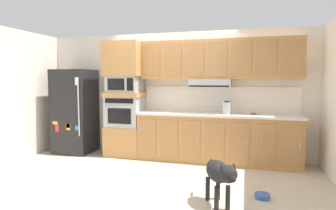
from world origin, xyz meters
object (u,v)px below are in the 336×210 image
Objects in this scene: refrigerator at (75,111)px; electric_kettle at (227,108)px; screwdriver at (254,114)px; dog_food_bowl at (262,196)px; dog at (220,174)px; microwave at (125,84)px; built_in_oven at (125,111)px.

refrigerator is 3.18m from electric_kettle.
electric_kettle reaches higher than screwdriver.
dog_food_bowl is (0.09, -1.53, -0.90)m from screwdriver.
screwdriver is at bearing 1.49° from refrigerator.
refrigerator is at bearing -146.61° from dog.
microwave is 2.58m from screwdriver.
refrigerator is 3.75m from dog.
microwave is 3.82× the size of screwdriver.
built_in_oven is 4.15× the size of screwdriver.
screwdriver is at bearing 8.81° from electric_kettle.
microwave is at bearing -179.38° from screwdriver.
microwave reaches higher than dog_food_bowl.
built_in_oven is 2.52m from screwdriver.
built_in_oven is 1.09× the size of microwave.
built_in_oven is at bearing 178.67° from electric_kettle.
built_in_oven is 2.89m from dog.
microwave is at bearing -0.77° from built_in_oven.
microwave is (1.13, 0.07, 0.58)m from refrigerator.
electric_kettle is (2.04, -0.05, -0.43)m from microwave.
microwave reaches higher than dog.
refrigerator is 7.33× the size of electric_kettle.
built_in_oven is 0.90× the size of dog.
dog is at bearing -88.38° from electric_kettle.
electric_kettle reaches higher than dog_food_bowl.
refrigerator is 2.27× the size of dog.
screwdriver is at bearing 93.39° from dog_food_bowl.
refrigerator is 3.66m from screwdriver.
dog_food_bowl is at bearing -29.85° from built_in_oven.
built_in_oven is at bearing 179.23° from microwave.
dog is (0.05, -1.88, -0.61)m from electric_kettle.
microwave is 2.09m from electric_kettle.
electric_kettle is at bearing -1.33° from microwave.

